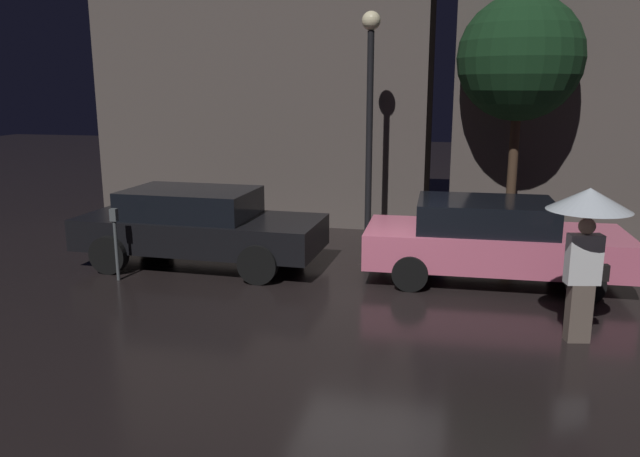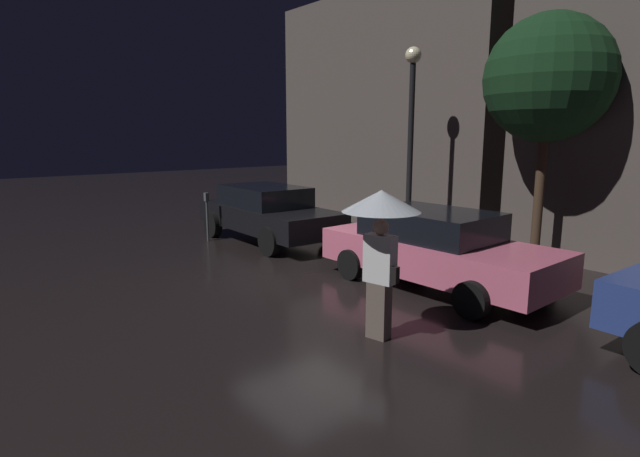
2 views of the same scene
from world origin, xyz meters
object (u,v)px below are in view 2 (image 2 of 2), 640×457
street_lamp_near (411,119)px  parked_car_pink (436,248)px  parked_car_black (267,212)px  parking_meter (207,211)px  pedestrian_with_umbrella (381,222)px

street_lamp_near → parked_car_pink: bearing=-39.6°
parked_car_black → parking_meter: 1.62m
pedestrian_with_umbrella → street_lamp_near: bearing=-64.3°
street_lamp_near → parking_meter: bearing=-138.3°
parked_car_black → pedestrian_with_umbrella: bearing=-18.6°
parking_meter → street_lamp_near: 5.82m
parked_car_pink → pedestrian_with_umbrella: (1.05, -2.57, 0.92)m
parked_car_pink → parking_meter: 6.62m
parking_meter → street_lamp_near: street_lamp_near is taller
parked_car_black → parking_meter: size_ratio=3.60×
pedestrian_with_umbrella → street_lamp_near: 6.03m
parked_car_pink → street_lamp_near: (-2.49, 2.06, 2.45)m
pedestrian_with_umbrella → parking_meter: (-7.50, 1.11, -0.86)m
parked_car_pink → pedestrian_with_umbrella: pedestrian_with_umbrella is taller
parked_car_black → parking_meter: (-1.01, -1.26, 0.02)m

